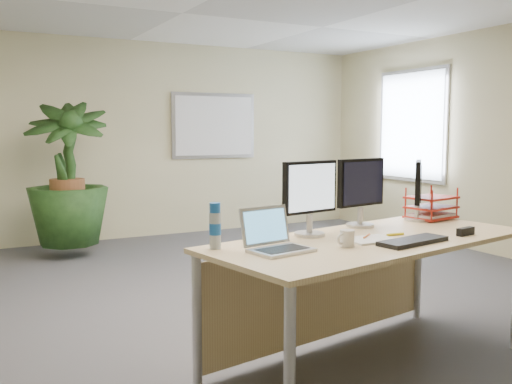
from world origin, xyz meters
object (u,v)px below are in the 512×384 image
desk (357,263)px  floor_plant (68,194)px  monitor_left (310,193)px  laptop (274,240)px  monitor_right (361,188)px

desk → floor_plant: 4.18m
desk → monitor_left: size_ratio=4.82×
monitor_left → desk: bearing=-25.5°
monitor_left → laptop: monitor_left is taller
desk → monitor_right: bearing=48.9°
desk → monitor_right: size_ratio=4.84×
floor_plant → monitor_right: 4.01m
floor_plant → monitor_left: floor_plant is taller
monitor_left → floor_plant: bearing=102.0°
floor_plant → desk: bearing=-74.7°
floor_plant → laptop: 4.20m
laptop → monitor_right: bearing=23.7°
floor_plant → monitor_right: floor_plant is taller
floor_plant → laptop: floor_plant is taller
floor_plant → monitor_right: size_ratio=3.19×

